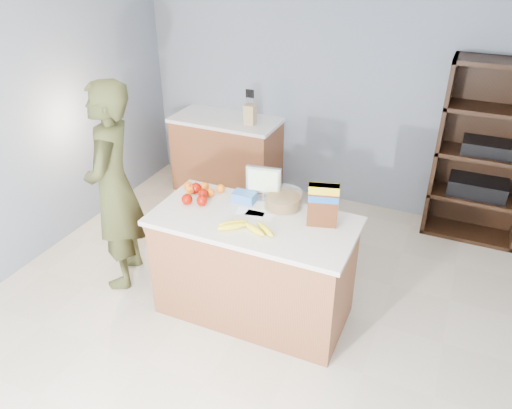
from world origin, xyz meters
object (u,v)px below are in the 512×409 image
at_px(tv, 263,181).
at_px(cereal_box, 323,202).
at_px(person, 114,188).
at_px(shelving_unit, 485,156).
at_px(counter_peninsula, 253,271).

relative_size(tv, cereal_box, 0.86).
bearing_deg(tv, person, -163.40).
height_order(shelving_unit, cereal_box, shelving_unit).
height_order(counter_peninsula, person, person).
relative_size(shelving_unit, person, 0.98).
relative_size(shelving_unit, cereal_box, 5.47).
height_order(shelving_unit, person, person).
bearing_deg(shelving_unit, person, -143.37).
distance_m(tv, cereal_box, 0.58).
distance_m(person, cereal_box, 1.77).
xyz_separation_m(shelving_unit, tv, (-1.60, -1.73, 0.19)).
bearing_deg(person, tv, 84.35).
distance_m(shelving_unit, person, 3.50).
xyz_separation_m(shelving_unit, person, (-2.81, -2.09, 0.05)).
relative_size(counter_peninsula, person, 0.85).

